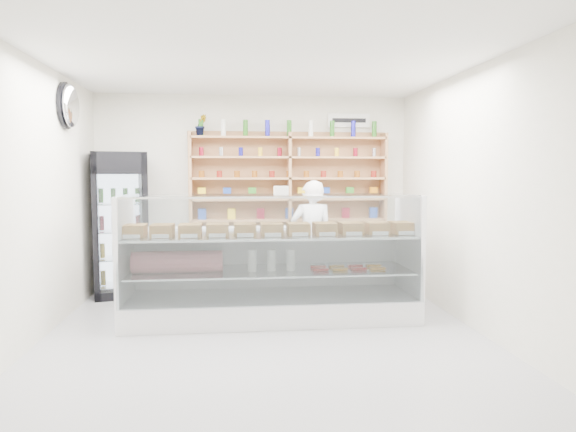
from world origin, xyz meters
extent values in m
plane|color=#9C9CA0|center=(0.00, 0.00, 0.00)|extent=(5.00, 5.00, 0.00)
plane|color=white|center=(0.00, 0.00, 2.80)|extent=(5.00, 5.00, 0.00)
plane|color=silver|center=(0.00, 2.50, 1.40)|extent=(4.50, 0.00, 4.50)
plane|color=silver|center=(0.00, -2.50, 1.40)|extent=(4.50, 0.00, 4.50)
plane|color=silver|center=(-2.25, 0.00, 1.40)|extent=(0.00, 5.00, 5.00)
plane|color=silver|center=(2.25, 0.00, 1.40)|extent=(0.00, 5.00, 5.00)
cube|color=white|center=(0.11, 0.75, 0.14)|extent=(3.30, 0.93, 0.27)
cube|color=white|center=(0.11, 1.18, 0.62)|extent=(3.30, 0.05, 0.69)
cube|color=silver|center=(0.11, 0.75, 0.56)|extent=(3.17, 0.82, 0.02)
cube|color=silver|center=(0.11, 0.75, 0.97)|extent=(3.23, 0.86, 0.02)
cube|color=silver|center=(0.11, 0.29, 0.85)|extent=(3.23, 0.13, 1.15)
cube|color=silver|center=(0.11, 0.69, 1.43)|extent=(3.23, 0.65, 0.01)
imported|color=white|center=(0.74, 1.74, 0.79)|extent=(0.59, 0.40, 1.58)
cube|color=black|center=(-1.85, 2.14, 0.98)|extent=(0.85, 0.83, 1.95)
cube|color=#280537|center=(-1.93, 1.83, 1.81)|extent=(0.68, 0.20, 0.27)
cube|color=silver|center=(-1.93, 1.81, 0.89)|extent=(0.58, 0.15, 1.54)
cube|color=#A7714E|center=(-0.90, 2.34, 1.59)|extent=(0.04, 0.28, 1.33)
cube|color=#A7714E|center=(0.50, 2.34, 1.59)|extent=(0.04, 0.28, 1.33)
cube|color=#A7714E|center=(1.90, 2.34, 1.59)|extent=(0.04, 0.28, 1.33)
cube|color=#A7714E|center=(0.50, 2.34, 1.00)|extent=(2.80, 0.28, 0.03)
cube|color=#A7714E|center=(0.50, 2.34, 1.30)|extent=(2.80, 0.28, 0.03)
cube|color=#A7714E|center=(0.50, 2.34, 1.60)|extent=(2.80, 0.28, 0.03)
cube|color=#A7714E|center=(0.50, 2.34, 1.90)|extent=(2.80, 0.28, 0.03)
cube|color=#A7714E|center=(0.50, 2.34, 2.18)|extent=(2.80, 0.28, 0.03)
imported|color=#1E6626|center=(-0.75, 2.34, 2.35)|extent=(0.21, 0.19, 0.30)
ellipsoid|color=silver|center=(-2.17, 1.20, 2.45)|extent=(0.15, 0.50, 0.50)
cube|color=white|center=(1.40, 2.47, 2.45)|extent=(0.62, 0.03, 0.20)
camera|label=1|loc=(-0.32, -5.03, 1.67)|focal=32.00mm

